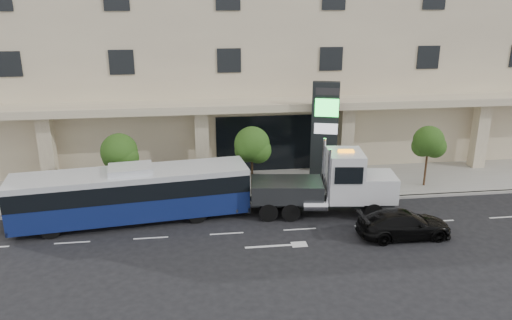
{
  "coord_description": "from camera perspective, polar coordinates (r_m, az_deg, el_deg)",
  "views": [
    {
      "loc": [
        -5.55,
        -25.61,
        12.17
      ],
      "look_at": [
        -1.96,
        2.0,
        2.92
      ],
      "focal_mm": 35.0,
      "sensor_mm": 36.0,
      "label": 1
    }
  ],
  "objects": [
    {
      "name": "tree_right",
      "position": [
        34.11,
        19.15,
        1.8
      ],
      "size": [
        2.1,
        2.0,
        4.04
      ],
      "color": "#422B19",
      "rests_on": "sidewalk"
    },
    {
      "name": "tow_truck",
      "position": [
        28.99,
        8.41,
        -2.9
      ],
      "size": [
        9.42,
        3.3,
        4.26
      ],
      "rotation": [
        0.0,
        0.0,
        -0.13
      ],
      "color": "#2D3033",
      "rests_on": "ground"
    },
    {
      "name": "black_sedan",
      "position": [
        27.52,
        16.56,
        -7.04
      ],
      "size": [
        4.94,
        2.02,
        1.43
      ],
      "primitive_type": "imported",
      "rotation": [
        0.0,
        0.0,
        1.57
      ],
      "color": "black",
      "rests_on": "ground"
    },
    {
      "name": "signage_pylon",
      "position": [
        32.63,
        7.82,
        3.0
      ],
      "size": [
        1.8,
        1.06,
        6.84
      ],
      "rotation": [
        0.0,
        0.0,
        -0.28
      ],
      "color": "black",
      "rests_on": "sidewalk"
    },
    {
      "name": "convention_center",
      "position": [
        41.47,
        0.31,
        15.34
      ],
      "size": [
        60.0,
        17.6,
        20.0
      ],
      "color": "#BBAA8C",
      "rests_on": "ground"
    },
    {
      "name": "tree_left",
      "position": [
        30.9,
        -15.3,
        0.65
      ],
      "size": [
        2.27,
        2.2,
        4.22
      ],
      "color": "#422B19",
      "rests_on": "sidewalk"
    },
    {
      "name": "tree_mid",
      "position": [
        30.74,
        -0.41,
        1.52
      ],
      "size": [
        2.28,
        2.2,
        4.38
      ],
      "color": "#422B19",
      "rests_on": "sidewalk"
    },
    {
      "name": "ground",
      "position": [
        28.9,
        4.4,
        -6.59
      ],
      "size": [
        120.0,
        120.0,
        0.0
      ],
      "primitive_type": "plane",
      "color": "black",
      "rests_on": "ground"
    },
    {
      "name": "city_bus",
      "position": [
        28.65,
        -13.97,
        -3.72
      ],
      "size": [
        13.12,
        4.24,
        3.27
      ],
      "rotation": [
        0.0,
        0.0,
        0.12
      ],
      "color": "black",
      "rests_on": "ground"
    },
    {
      "name": "sidewalk",
      "position": [
        33.38,
        2.67,
        -2.89
      ],
      "size": [
        120.0,
        6.0,
        0.15
      ],
      "primitive_type": "cube",
      "color": "gray",
      "rests_on": "ground"
    },
    {
      "name": "curb",
      "position": [
        30.65,
        3.65,
        -4.91
      ],
      "size": [
        120.0,
        0.3,
        0.15
      ],
      "primitive_type": "cube",
      "color": "gray",
      "rests_on": "ground"
    }
  ]
}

